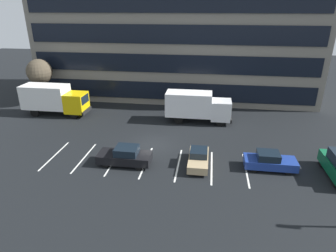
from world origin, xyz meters
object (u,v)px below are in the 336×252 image
at_px(sedan_black, 125,156).
at_px(sedan_navy, 270,161).
at_px(box_truck_white, 197,106).
at_px(box_truck_yellow, 54,98).
at_px(bare_tree, 39,72).
at_px(sedan_tan, 199,158).

relative_size(sedan_black, sedan_navy, 1.07).
height_order(box_truck_white, sedan_black, box_truck_white).
bearing_deg(box_truck_yellow, sedan_black, -41.54).
relative_size(box_truck_yellow, sedan_black, 1.76).
bearing_deg(bare_tree, sedan_black, -42.32).
bearing_deg(box_truck_yellow, sedan_tan, -28.62).
bearing_deg(box_truck_white, sedan_tan, -85.98).
relative_size(box_truck_white, sedan_tan, 1.93).
distance_m(box_truck_white, box_truck_yellow, 17.34).
xyz_separation_m(sedan_black, sedan_navy, (11.92, 0.95, -0.05)).
height_order(sedan_tan, bare_tree, bare_tree).
height_order(sedan_black, sedan_navy, sedan_black).
height_order(sedan_black, bare_tree, bare_tree).
distance_m(box_truck_white, sedan_tan, 10.02).
distance_m(sedan_navy, sedan_tan, 5.79).
distance_m(box_truck_yellow, sedan_navy, 25.71).
bearing_deg(sedan_black, box_truck_white, 62.86).
relative_size(box_truck_yellow, bare_tree, 1.29).
bearing_deg(sedan_navy, box_truck_yellow, 158.07).
xyz_separation_m(box_truck_white, sedan_navy, (6.48, -9.66, -1.24)).
xyz_separation_m(box_truck_white, box_truck_yellow, (-17.34, -0.07, 0.10)).
height_order(box_truck_white, box_truck_yellow, box_truck_yellow).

